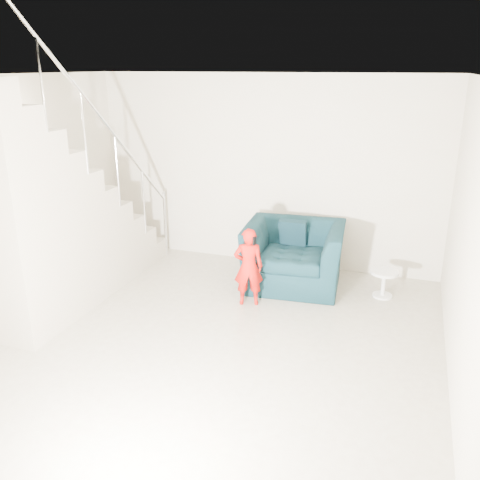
% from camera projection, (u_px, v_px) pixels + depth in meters
% --- Properties ---
extents(floor, '(5.50, 5.50, 0.00)m').
position_uv_depth(floor, '(188.00, 353.00, 5.20)').
color(floor, gray).
rests_on(floor, ground).
extents(ceiling, '(5.50, 5.50, 0.00)m').
position_uv_depth(ceiling, '(178.00, 77.00, 4.32)').
color(ceiling, silver).
rests_on(ceiling, back_wall).
extents(back_wall, '(5.00, 0.00, 5.00)m').
position_uv_depth(back_wall, '(265.00, 172.00, 7.22)').
color(back_wall, beige).
rests_on(back_wall, floor).
extents(right_wall, '(0.00, 5.50, 5.50)m').
position_uv_depth(right_wall, '(473.00, 259.00, 4.00)').
color(right_wall, beige).
rests_on(right_wall, floor).
extents(armchair, '(1.36, 1.21, 0.82)m').
position_uv_depth(armchair, '(294.00, 255.00, 6.71)').
color(armchair, black).
rests_on(armchair, floor).
extents(toddler, '(0.41, 0.34, 0.98)m').
position_uv_depth(toddler, '(248.00, 267.00, 6.12)').
color(toddler, '#A61705').
rests_on(toddler, floor).
extents(side_table, '(0.35, 0.35, 0.35)m').
position_uv_depth(side_table, '(384.00, 279.00, 6.39)').
color(side_table, silver).
rests_on(side_table, floor).
extents(staircase, '(1.02, 3.03, 3.62)m').
position_uv_depth(staircase, '(50.00, 230.00, 6.00)').
color(staircase, '#ADA089').
rests_on(staircase, floor).
extents(cushion, '(0.37, 0.18, 0.37)m').
position_uv_depth(cushion, '(293.00, 232.00, 6.85)').
color(cushion, black).
rests_on(cushion, armchair).
extents(throw, '(0.05, 0.47, 0.53)m').
position_uv_depth(throw, '(256.00, 242.00, 6.87)').
color(throw, black).
rests_on(throw, armchair).
extents(phone, '(0.03, 0.05, 0.10)m').
position_uv_depth(phone, '(254.00, 241.00, 5.93)').
color(phone, black).
rests_on(phone, toddler).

